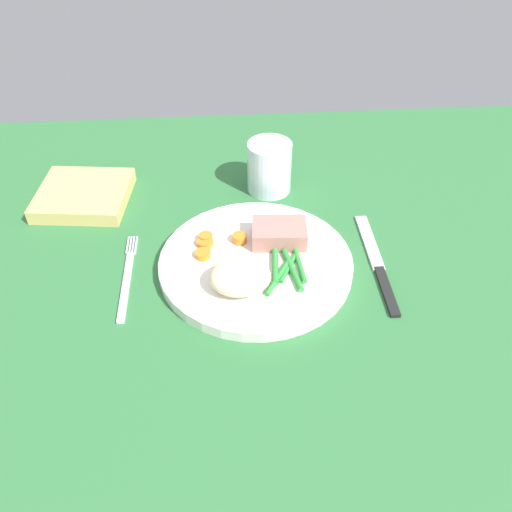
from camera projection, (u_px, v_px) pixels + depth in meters
dining_table at (251, 274)px, 75.86cm from camera, size 120.00×90.00×2.00cm
dinner_plate at (256, 266)px, 74.40cm from camera, size 26.32×26.32×1.60cm
meat_portion at (279, 233)px, 76.28cm from camera, size 7.87×5.74×2.66cm
mashed_potatoes at (240, 277)px, 68.98cm from camera, size 7.84×6.44×3.68cm
carrot_slices at (215, 243)px, 76.03cm from camera, size 7.20×5.44×1.22cm
green_beans at (286, 267)px, 72.43cm from camera, size 6.33×9.98×0.88cm
fork at (127, 277)px, 73.66cm from camera, size 1.44×16.60×0.40cm
knife at (377, 265)px, 75.50cm from camera, size 1.70×20.50×0.64cm
water_glass at (269, 170)px, 87.23cm from camera, size 7.00×7.00×8.27cm
napkin at (84, 195)px, 86.30cm from camera, size 15.15×14.42×2.23cm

